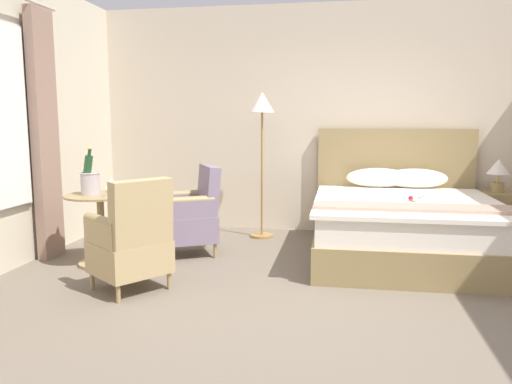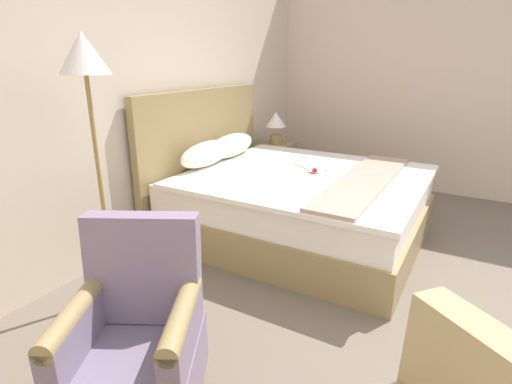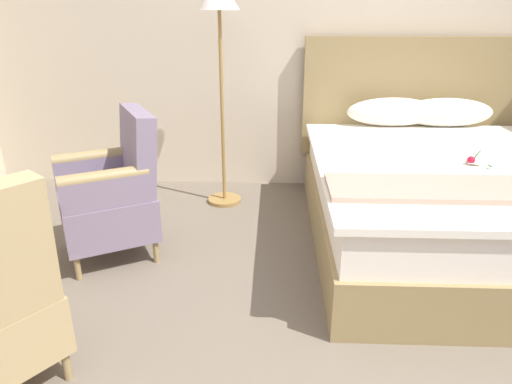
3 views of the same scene
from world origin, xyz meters
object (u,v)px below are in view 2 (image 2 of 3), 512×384
at_px(bedside_lamp, 276,123).
at_px(floor_lamp_brass, 88,87).
at_px(bed, 292,199).
at_px(nightstand, 275,167).
at_px(armchair_by_window, 137,341).

xyz_separation_m(bedside_lamp, floor_lamp_brass, (-2.74, -0.15, 0.59)).
height_order(bed, bedside_lamp, bed).
xyz_separation_m(bed, nightstand, (1.13, 0.77, -0.05)).
height_order(bed, armchair_by_window, bed).
relative_size(floor_lamp_brass, armchair_by_window, 1.85).
relative_size(bed, nightstand, 3.62).
distance_m(bed, nightstand, 1.37).
xyz_separation_m(nightstand, bedside_lamp, (-0.00, 0.00, 0.56)).
xyz_separation_m(nightstand, armchair_by_window, (-3.36, -1.05, 0.13)).
xyz_separation_m(floor_lamp_brass, armchair_by_window, (-0.62, -0.91, -1.03)).
bearing_deg(armchair_by_window, nightstand, 17.43).
bearing_deg(floor_lamp_brass, bed, -21.01).
relative_size(bedside_lamp, armchair_by_window, 0.40).
distance_m(nightstand, bedside_lamp, 0.56).
distance_m(bed, bedside_lamp, 1.46).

